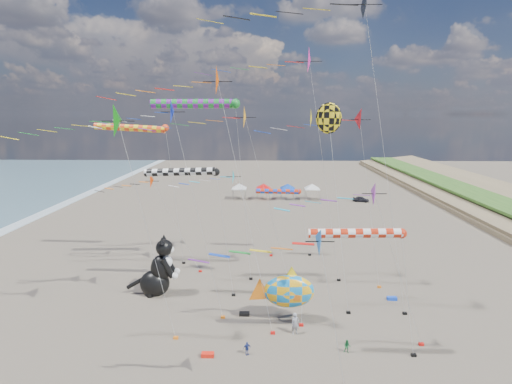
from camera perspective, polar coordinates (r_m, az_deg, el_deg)
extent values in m
cone|color=#1BC2DE|center=(47.79, -2.49, 2.24)|extent=(1.89, 2.02, 2.08)
cylinder|color=#B2B2B2|center=(48.73, -0.12, -3.59)|extent=(3.98, 0.02, 10.02)
cube|color=black|center=(50.18, 2.17, -9.03)|extent=(0.36, 0.24, 0.20)
cone|color=#152DBD|center=(32.41, -11.24, 11.24)|extent=(1.93, 2.06, 2.12)
cylinder|color=#B2B2B2|center=(33.21, -7.85, -3.97)|extent=(3.37, 0.02, 17.55)
cube|color=black|center=(36.22, -4.74, -17.38)|extent=(0.36, 0.24, 0.20)
cone|color=#0F7D10|center=(29.85, -17.22, 9.77)|extent=(2.38, 2.54, 2.62)
cylinder|color=#B2B2B2|center=(30.79, -14.18, -6.03)|extent=(2.44, 0.02, 16.91)
cube|color=black|center=(33.88, -11.38, -19.74)|extent=(0.36, 0.24, 0.20)
cone|color=#FFA41A|center=(37.84, -0.04, 10.68)|extent=(2.24, 2.40, 2.47)
cylinder|color=#B2B2B2|center=(38.85, 2.57, -2.03)|extent=(3.57, 0.02, 17.08)
cube|color=black|center=(41.65, 4.98, -13.41)|extent=(0.36, 0.24, 0.20)
cone|color=blue|center=(21.78, 9.73, -6.05)|extent=(1.55, 1.66, 1.71)
cylinder|color=#B2B2B2|center=(24.10, 11.53, -18.60)|extent=(1.84, 0.02, 10.98)
cone|color=purple|center=(29.96, 19.90, 0.08)|extent=(1.77, 1.90, 1.96)
cylinder|color=#B2B2B2|center=(31.97, 21.28, -10.51)|extent=(2.44, 0.02, 11.97)
cube|color=black|center=(34.90, 22.54, -19.43)|extent=(0.36, 0.24, 0.20)
cone|color=#E93C05|center=(43.77, -12.68, 1.42)|extent=(1.58, 1.69, 1.74)
cylinder|color=#B2B2B2|center=(44.52, -10.28, -5.06)|extent=(3.40, 0.02, 10.21)
cube|color=black|center=(45.85, -7.96, -11.12)|extent=(0.36, 0.24, 0.20)
cone|color=red|center=(39.33, 15.55, 10.00)|extent=(2.14, 2.29, 2.36)
cylinder|color=#B2B2B2|center=(40.59, 16.41, -2.06)|extent=(2.16, 0.02, 16.87)
cube|color=black|center=(43.46, 17.19, -12.82)|extent=(0.36, 0.24, 0.20)
cone|color=black|center=(34.82, 17.40, 24.25)|extent=(2.78, 2.97, 3.06)
cylinder|color=#B2B2B2|center=(34.64, 19.06, 2.90)|extent=(3.64, 0.02, 25.55)
cube|color=black|center=(38.96, 20.48, -15.93)|extent=(0.36, 0.24, 0.20)
cone|color=#FC22A0|center=(40.37, 8.23, 18.11)|extent=(2.55, 2.73, 2.81)
cylinder|color=#B2B2B2|center=(40.74, 10.08, 2.21)|extent=(3.30, 0.02, 22.36)
cube|color=black|center=(44.07, 11.74, -12.20)|extent=(0.36, 0.24, 0.20)
cone|color=#FF5406|center=(29.36, -1.80, 15.61)|extent=(2.18, 2.33, 2.40)
cylinder|color=#B2B2B2|center=(30.18, 0.44, -3.32)|extent=(2.26, 0.02, 19.66)
cube|color=black|center=(33.93, 2.42, -19.46)|extent=(0.36, 0.24, 0.20)
cylinder|color=#18882C|center=(40.54, -8.97, 12.35)|extent=(8.26, 0.91, 0.91)
sphere|color=#18882C|center=(40.03, -3.00, 12.49)|extent=(0.96, 0.96, 0.96)
cylinder|color=#B2B2B2|center=(40.79, -1.82, -0.49)|extent=(1.52, 0.02, 18.34)
cube|color=black|center=(43.49, -0.73, -12.28)|extent=(0.36, 0.24, 0.20)
cylinder|color=red|center=(48.34, 3.06, 0.09)|extent=(5.24, 0.59, 0.59)
sphere|color=red|center=(48.50, 6.15, 0.08)|extent=(0.62, 0.62, 0.62)
cylinder|color=#B2B2B2|center=(49.50, 6.92, -4.56)|extent=(1.52, 0.02, 8.15)
cube|color=black|center=(50.78, 7.67, -8.87)|extent=(0.36, 0.24, 0.20)
cylinder|color=#FF4115|center=(46.85, -17.57, 8.74)|extent=(7.89, 0.75, 0.75)
sphere|color=#FF4115|center=(45.74, -12.83, 8.93)|extent=(0.79, 0.79, 0.79)
cylinder|color=#B2B2B2|center=(46.50, -11.51, -0.84)|extent=(1.52, 0.02, 15.85)
cube|color=black|center=(48.53, -10.28, -9.92)|extent=(0.36, 0.24, 0.20)
cylinder|color=red|center=(28.33, 13.95, -5.72)|extent=(6.38, 0.66, 0.66)
sphere|color=red|center=(29.19, 20.10, -5.58)|extent=(0.70, 0.70, 0.70)
cylinder|color=#B2B2B2|center=(31.03, 20.87, -13.81)|extent=(1.52, 0.02, 9.31)
cube|color=black|center=(33.39, 21.59, -20.84)|extent=(0.36, 0.24, 0.20)
cylinder|color=black|center=(37.18, -10.81, 2.84)|extent=(6.57, 0.71, 0.71)
sphere|color=black|center=(36.63, -5.77, 2.86)|extent=(0.74, 0.74, 0.74)
cylinder|color=#B2B2B2|center=(37.89, -4.46, -6.26)|extent=(1.52, 0.02, 12.14)
cube|color=black|center=(40.00, -3.23, -14.47)|extent=(0.36, 0.24, 0.20)
ellipsoid|color=yellow|center=(35.15, 10.36, 10.34)|extent=(2.20, 0.40, 2.64)
cone|color=yellow|center=(34.95, 7.89, 10.41)|extent=(0.12, 1.80, 1.80)
cylinder|color=#B2B2B2|center=(35.45, 11.74, -3.60)|extent=(2.03, 2.03, 16.99)
cube|color=black|center=(37.72, 13.06, -16.42)|extent=(0.36, 0.24, 0.20)
ellipsoid|color=#1584CF|center=(34.84, 4.74, -13.93)|extent=(4.50, 2.25, 2.88)
cone|color=orange|center=(34.78, 0.50, -13.94)|extent=(2.11, 0.38, 2.11)
cone|color=yellow|center=(34.27, 5.10, -11.75)|extent=(1.54, 0.29, 1.54)
cylinder|color=#B2B2B2|center=(35.16, 6.57, -16.55)|extent=(0.20, 1.04, 2.17)
cube|color=red|center=(35.18, 6.48, -18.34)|extent=(0.36, 0.24, 0.20)
imported|color=#96969E|center=(33.68, 5.62, -18.21)|extent=(0.76, 0.63, 1.78)
imported|color=#21753C|center=(32.23, 12.89, -20.70)|extent=(0.58, 0.51, 1.02)
imported|color=#283B92|center=(31.32, -1.31, -21.41)|extent=(0.65, 0.47, 1.03)
cube|color=blue|center=(41.22, 18.85, -14.20)|extent=(0.90, 0.44, 0.30)
cube|color=black|center=(36.51, -1.67, -17.01)|extent=(0.90, 0.44, 0.30)
cube|color=red|center=(31.50, -6.92, -22.08)|extent=(0.90, 0.44, 0.30)
cube|color=silver|center=(82.39, -2.41, 0.50)|extent=(3.00, 3.00, 0.15)
pyramid|color=silver|center=(82.20, -2.42, 1.22)|extent=(4.20, 4.20, 1.00)
cylinder|color=#999999|center=(81.43, -3.38, -0.46)|extent=(0.08, 0.08, 2.20)
cylinder|color=#999999|center=(81.26, -1.55, -0.47)|extent=(0.08, 0.08, 2.20)
cylinder|color=#999999|center=(83.97, -3.24, -0.10)|extent=(0.08, 0.08, 2.20)
cylinder|color=#999999|center=(83.81, -1.47, -0.11)|extent=(0.08, 0.08, 2.20)
cube|color=red|center=(82.22, 1.06, 0.49)|extent=(3.00, 3.00, 0.15)
pyramid|color=red|center=(82.03, 1.07, 1.21)|extent=(4.20, 4.20, 1.00)
cylinder|color=#999999|center=(81.18, 0.14, -0.47)|extent=(0.08, 0.08, 2.20)
cylinder|color=#999999|center=(81.17, 1.98, -0.48)|extent=(0.08, 0.08, 2.20)
cylinder|color=#999999|center=(83.73, 0.18, -0.12)|extent=(0.08, 0.08, 2.20)
cylinder|color=#999999|center=(83.72, 1.95, -0.13)|extent=(0.08, 0.08, 2.20)
cube|color=#1243BB|center=(82.36, 4.55, 0.47)|extent=(3.00, 3.00, 0.15)
pyramid|color=#1243BB|center=(82.17, 4.56, 1.19)|extent=(4.20, 4.20, 1.00)
cylinder|color=#999999|center=(81.24, 3.67, -0.49)|extent=(0.08, 0.08, 2.20)
cylinder|color=#999999|center=(81.39, 5.50, -0.50)|extent=(0.08, 0.08, 2.20)
cylinder|color=#999999|center=(83.78, 3.60, -0.13)|extent=(0.08, 0.08, 2.20)
cylinder|color=#999999|center=(83.93, 5.37, -0.14)|extent=(0.08, 0.08, 2.20)
cube|color=silver|center=(82.79, 8.00, 0.46)|extent=(3.00, 3.00, 0.15)
pyramid|color=silver|center=(82.61, 8.02, 1.17)|extent=(4.20, 4.20, 1.00)
cylinder|color=#999999|center=(81.60, 7.18, -0.50)|extent=(0.08, 0.08, 2.20)
cylinder|color=#999999|center=(81.91, 8.99, -0.51)|extent=(0.08, 0.08, 2.20)
cylinder|color=#999999|center=(84.14, 7.00, -0.15)|extent=(0.08, 0.08, 2.20)
cylinder|color=#999999|center=(84.44, 8.76, -0.15)|extent=(0.08, 0.08, 2.20)
imported|color=#26262D|center=(82.89, 14.76, -1.00)|extent=(3.44, 2.37, 1.09)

